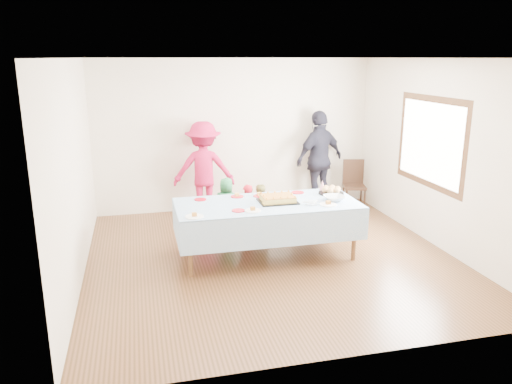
% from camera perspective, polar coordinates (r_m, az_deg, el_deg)
% --- Properties ---
extents(ground, '(5.00, 5.00, 0.00)m').
position_cam_1_polar(ground, '(7.05, 1.73, -7.45)').
color(ground, '#442C13').
rests_on(ground, ground).
extents(room_walls, '(5.04, 5.04, 2.72)m').
position_cam_1_polar(room_walls, '(6.60, 2.30, 6.97)').
color(room_walls, beige).
rests_on(room_walls, ground).
extents(party_table, '(2.50, 1.10, 0.78)m').
position_cam_1_polar(party_table, '(6.86, 1.30, -1.67)').
color(party_table, brown).
rests_on(party_table, ground).
extents(birthday_cake, '(0.52, 0.40, 0.09)m').
position_cam_1_polar(birthday_cake, '(6.87, 2.50, -0.79)').
color(birthday_cake, black).
rests_on(birthday_cake, party_table).
extents(rolls_tray, '(0.37, 0.37, 0.11)m').
position_cam_1_polar(rolls_tray, '(7.36, 8.59, 0.15)').
color(rolls_tray, black).
rests_on(rolls_tray, party_table).
extents(punch_bowl, '(0.29, 0.29, 0.07)m').
position_cam_1_polar(punch_bowl, '(7.02, 8.92, -0.70)').
color(punch_bowl, silver).
rests_on(punch_bowl, party_table).
extents(party_hat, '(0.09, 0.09, 0.15)m').
position_cam_1_polar(party_hat, '(7.54, 7.58, 0.77)').
color(party_hat, silver).
rests_on(party_hat, party_table).
extents(fork_pile, '(0.24, 0.18, 0.07)m').
position_cam_1_polar(fork_pile, '(6.77, 6.24, -1.20)').
color(fork_pile, white).
rests_on(fork_pile, party_table).
extents(plate_red_far_a, '(0.17, 0.17, 0.01)m').
position_cam_1_polar(plate_red_far_a, '(7.01, -6.38, -0.85)').
color(plate_red_far_a, red).
rests_on(plate_red_far_a, party_table).
extents(plate_red_far_b, '(0.18, 0.18, 0.01)m').
position_cam_1_polar(plate_red_far_b, '(7.13, -2.17, -0.51)').
color(plate_red_far_b, red).
rests_on(plate_red_far_b, party_table).
extents(plate_red_far_c, '(0.17, 0.17, 0.01)m').
position_cam_1_polar(plate_red_far_c, '(7.15, 0.37, -0.45)').
color(plate_red_far_c, red).
rests_on(plate_red_far_c, party_table).
extents(plate_red_far_d, '(0.18, 0.18, 0.01)m').
position_cam_1_polar(plate_red_far_d, '(7.36, 4.79, -0.05)').
color(plate_red_far_d, red).
rests_on(plate_red_far_d, party_table).
extents(plate_red_near, '(0.17, 0.17, 0.01)m').
position_cam_1_polar(plate_red_near, '(6.48, -2.03, -2.13)').
color(plate_red_near, red).
rests_on(plate_red_near, party_table).
extents(plate_white_left, '(0.23, 0.23, 0.01)m').
position_cam_1_polar(plate_white_left, '(6.28, -7.05, -2.80)').
color(plate_white_left, white).
rests_on(plate_white_left, party_table).
extents(plate_white_mid, '(0.22, 0.22, 0.01)m').
position_cam_1_polar(plate_white_mid, '(6.47, -0.38, -2.14)').
color(plate_white_mid, white).
rests_on(plate_white_mid, party_table).
extents(plate_white_right, '(0.24, 0.24, 0.01)m').
position_cam_1_polar(plate_white_right, '(6.81, 8.25, -1.41)').
color(plate_white_right, white).
rests_on(plate_white_right, party_table).
extents(dining_chair, '(0.46, 0.46, 0.89)m').
position_cam_1_polar(dining_chair, '(9.37, 11.12, 1.20)').
color(dining_chair, black).
rests_on(dining_chair, ground).
extents(toddler_left, '(0.34, 0.26, 0.84)m').
position_cam_1_polar(toddler_left, '(7.70, -1.02, -2.16)').
color(toddler_left, red).
rests_on(toddler_left, ground).
extents(toddler_mid, '(0.50, 0.42, 0.86)m').
position_cam_1_polar(toddler_mid, '(8.01, -3.39, -1.39)').
color(toddler_mid, '#287944').
rests_on(toddler_mid, ground).
extents(toddler_right, '(0.43, 0.35, 0.83)m').
position_cam_1_polar(toddler_right, '(7.74, 0.37, -2.09)').
color(toddler_right, tan).
rests_on(toddler_right, ground).
extents(adult_left, '(1.14, 0.76, 1.65)m').
position_cam_1_polar(adult_left, '(8.75, -5.99, 2.65)').
color(adult_left, '#BB1745').
rests_on(adult_left, ground).
extents(adult_right, '(1.14, 0.80, 1.79)m').
position_cam_1_polar(adult_right, '(9.25, 7.25, 3.72)').
color(adult_right, '#242431').
rests_on(adult_right, ground).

